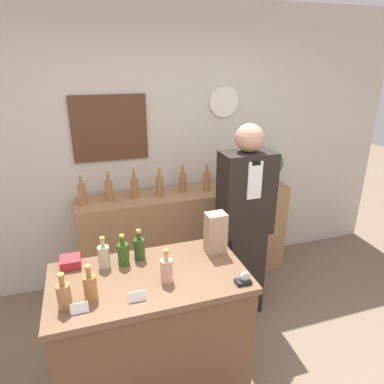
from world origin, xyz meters
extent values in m
cube|color=beige|center=(0.00, 2.00, 1.35)|extent=(5.20, 0.06, 2.70)
cube|color=#51311D|center=(-0.49, 1.96, 1.59)|extent=(0.68, 0.02, 0.60)
cylinder|color=white|center=(0.63, 1.95, 1.79)|extent=(0.30, 0.03, 0.30)
cube|color=#9E754C|center=(0.17, 1.74, 0.48)|extent=(2.09, 0.41, 0.97)
cube|color=brown|center=(-0.45, 0.48, 0.46)|extent=(1.14, 0.62, 0.93)
cube|color=brown|center=(-0.45, 0.48, 0.95)|extent=(1.17, 0.65, 0.04)
cylinder|color=#9E6B38|center=(0.04, 0.23, 0.30)|extent=(0.07, 0.07, 0.26)
cube|color=black|center=(0.50, 1.12, 0.40)|extent=(0.33, 0.26, 0.80)
cube|color=black|center=(0.50, 1.12, 1.15)|extent=(0.43, 0.26, 0.70)
cube|color=white|center=(0.50, 0.99, 1.30)|extent=(0.12, 0.01, 0.31)
cube|color=black|center=(0.50, 0.98, 1.44)|extent=(0.07, 0.01, 0.03)
sphere|color=tan|center=(0.50, 1.12, 1.61)|extent=(0.23, 0.23, 0.23)
cylinder|color=#B27047|center=(1.06, 1.71, 1.02)|extent=(0.19, 0.19, 0.11)
sphere|color=#2D6B2D|center=(1.06, 1.71, 1.19)|extent=(0.26, 0.26, 0.26)
cube|color=tan|center=(0.03, 0.62, 1.11)|extent=(0.13, 0.11, 0.28)
cube|color=black|center=(0.05, 0.24, 0.98)|extent=(0.09, 0.06, 0.02)
cylinder|color=silver|center=(0.06, 0.24, 1.01)|extent=(0.06, 0.02, 0.06)
cube|color=white|center=(-0.85, 0.27, 1.00)|extent=(0.09, 0.02, 0.06)
cube|color=white|center=(-0.55, 0.27, 1.00)|extent=(0.09, 0.02, 0.06)
cube|color=maroon|center=(-0.89, 0.73, 1.00)|extent=(0.12, 0.12, 0.06)
cylinder|color=#A1693B|center=(-0.92, 0.33, 1.04)|extent=(0.07, 0.07, 0.14)
cylinder|color=#A1693B|center=(-0.92, 0.33, 1.13)|extent=(0.03, 0.03, 0.05)
cylinder|color=#B29933|center=(-0.92, 0.33, 1.17)|extent=(0.03, 0.03, 0.02)
cylinder|color=#A36B33|center=(-0.79, 0.37, 1.04)|extent=(0.07, 0.07, 0.14)
cylinder|color=#A36B33|center=(-0.79, 0.37, 1.13)|extent=(0.03, 0.03, 0.05)
cylinder|color=#B29933|center=(-0.79, 0.37, 1.17)|extent=(0.03, 0.03, 0.02)
cylinder|color=#BAB189|center=(-0.69, 0.66, 1.04)|extent=(0.07, 0.07, 0.14)
cylinder|color=#BAB189|center=(-0.69, 0.66, 1.13)|extent=(0.03, 0.03, 0.05)
cylinder|color=#B29933|center=(-0.69, 0.66, 1.17)|extent=(0.03, 0.03, 0.02)
cylinder|color=#2D501A|center=(-0.57, 0.65, 1.04)|extent=(0.07, 0.07, 0.14)
cylinder|color=#2D501A|center=(-0.57, 0.65, 1.13)|extent=(0.03, 0.03, 0.05)
cylinder|color=#B29933|center=(-0.57, 0.65, 1.17)|extent=(0.03, 0.03, 0.02)
cylinder|color=#2B481D|center=(-0.47, 0.68, 1.04)|extent=(0.07, 0.07, 0.14)
cylinder|color=#2B481D|center=(-0.47, 0.68, 1.13)|extent=(0.03, 0.03, 0.05)
cylinder|color=#B29933|center=(-0.47, 0.68, 1.17)|extent=(0.03, 0.03, 0.02)
cylinder|color=tan|center=(-0.36, 0.39, 1.04)|extent=(0.07, 0.07, 0.14)
cylinder|color=tan|center=(-0.36, 0.39, 1.13)|extent=(0.03, 0.03, 0.05)
cylinder|color=#B29933|center=(-0.36, 0.39, 1.17)|extent=(0.03, 0.03, 0.02)
cylinder|color=#A26938|center=(-0.79, 1.73, 1.06)|extent=(0.07, 0.07, 0.19)
cylinder|color=#A26938|center=(-0.79, 1.73, 1.19)|extent=(0.03, 0.03, 0.07)
cylinder|color=#B29933|center=(-0.79, 1.73, 1.24)|extent=(0.03, 0.03, 0.02)
cylinder|color=#9C6938|center=(-0.56, 1.75, 1.06)|extent=(0.07, 0.07, 0.19)
cylinder|color=#9C6938|center=(-0.56, 1.75, 1.19)|extent=(0.03, 0.03, 0.07)
cylinder|color=#B29933|center=(-0.56, 1.75, 1.24)|extent=(0.03, 0.03, 0.02)
cylinder|color=#A46739|center=(-0.33, 1.75, 1.06)|extent=(0.07, 0.07, 0.19)
cylinder|color=#A46739|center=(-0.33, 1.75, 1.19)|extent=(0.03, 0.03, 0.07)
cylinder|color=#B29933|center=(-0.33, 1.75, 1.24)|extent=(0.03, 0.03, 0.02)
cylinder|color=#9B6C3B|center=(-0.09, 1.73, 1.06)|extent=(0.07, 0.07, 0.19)
cylinder|color=#9B6C3B|center=(-0.09, 1.73, 1.19)|extent=(0.03, 0.03, 0.07)
cylinder|color=#B29933|center=(-0.09, 1.73, 1.24)|extent=(0.03, 0.03, 0.02)
cylinder|color=#9E6437|center=(0.14, 1.76, 1.06)|extent=(0.07, 0.07, 0.19)
cylinder|color=#9E6437|center=(0.14, 1.76, 1.19)|extent=(0.03, 0.03, 0.07)
cylinder|color=#B29933|center=(0.14, 1.76, 1.24)|extent=(0.03, 0.03, 0.02)
cylinder|color=#A1683F|center=(0.38, 1.72, 1.06)|extent=(0.07, 0.07, 0.19)
cylinder|color=#A1683F|center=(0.38, 1.72, 1.19)|extent=(0.03, 0.03, 0.07)
cylinder|color=#B29933|center=(0.38, 1.72, 1.24)|extent=(0.03, 0.03, 0.02)
cylinder|color=#A5633D|center=(0.61, 1.75, 1.06)|extent=(0.07, 0.07, 0.19)
cylinder|color=#A5633D|center=(0.61, 1.75, 1.19)|extent=(0.03, 0.03, 0.07)
cylinder|color=#B29933|center=(0.61, 1.75, 1.24)|extent=(0.03, 0.03, 0.02)
cylinder|color=#9F673C|center=(0.84, 1.74, 1.06)|extent=(0.07, 0.07, 0.19)
cylinder|color=#9F673C|center=(0.84, 1.74, 1.19)|extent=(0.03, 0.03, 0.07)
cylinder|color=#B29933|center=(0.84, 1.74, 1.24)|extent=(0.03, 0.03, 0.02)
camera|label=1|loc=(-0.74, -1.24, 2.17)|focal=32.00mm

